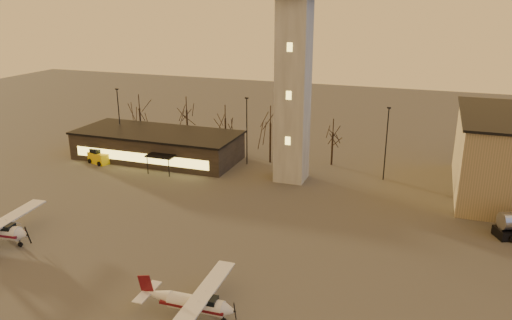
% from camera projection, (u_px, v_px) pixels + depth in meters
% --- Properties ---
extents(ground, '(220.00, 220.00, 0.00)m').
position_uv_depth(ground, '(193.00, 295.00, 41.89)').
color(ground, '#403D3B').
rests_on(ground, ground).
extents(control_tower, '(6.80, 6.80, 32.60)m').
position_uv_depth(control_tower, '(294.00, 59.00, 63.70)').
color(control_tower, gray).
rests_on(control_tower, ground).
extents(terminal, '(25.40, 12.20, 4.30)m').
position_uv_depth(terminal, '(158.00, 145.00, 76.91)').
color(terminal, black).
rests_on(terminal, ground).
extents(light_poles, '(58.50, 12.25, 10.14)m').
position_uv_depth(light_poles, '(297.00, 140.00, 67.81)').
color(light_poles, black).
rests_on(light_poles, ground).
extents(tree_row, '(37.20, 9.20, 8.80)m').
position_uv_depth(tree_row, '(225.00, 115.00, 79.51)').
color(tree_row, black).
rests_on(tree_row, ground).
extents(cessna_front, '(8.62, 10.89, 3.01)m').
position_uv_depth(cessna_front, '(198.00, 306.00, 38.55)').
color(cessna_front, silver).
rests_on(cessna_front, ground).
extents(service_cart, '(3.83, 3.00, 2.18)m').
position_uv_depth(service_cart, '(99.00, 158.00, 75.20)').
color(service_cart, yellow).
rests_on(service_cart, ground).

